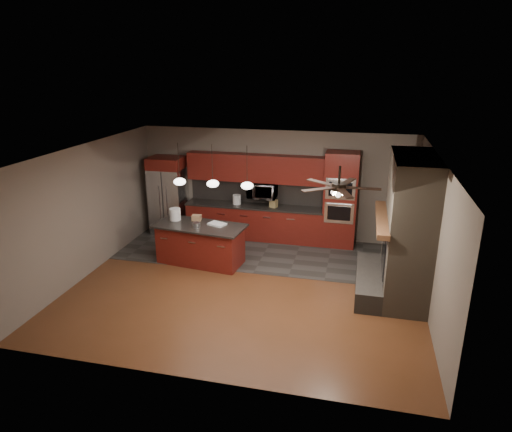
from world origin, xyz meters
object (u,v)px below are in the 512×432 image
(kitchen_island, at_px, (200,244))
(counter_box, at_px, (274,203))
(paint_tray, at_px, (217,224))
(refrigerator, at_px, (168,195))
(counter_bucket, at_px, (237,199))
(white_bucket, at_px, (175,214))
(paint_can, at_px, (196,225))
(microwave, at_px, (262,190))
(oven_tower, at_px, (340,200))
(cardboard_box, at_px, (197,218))

(kitchen_island, relative_size, counter_box, 10.72)
(kitchen_island, distance_m, paint_tray, 0.61)
(refrigerator, height_order, counter_bucket, refrigerator)
(white_bucket, bearing_deg, paint_can, -28.01)
(microwave, relative_size, white_bucket, 2.64)
(kitchen_island, xyz_separation_m, paint_can, (-0.02, -0.13, 0.51))
(counter_bucket, bearing_deg, paint_can, -101.69)
(microwave, height_order, paint_tray, microwave)
(kitchen_island, relative_size, paint_can, 13.04)
(paint_can, bearing_deg, white_bucket, 151.99)
(counter_bucket, bearing_deg, counter_box, -2.92)
(microwave, xyz_separation_m, white_bucket, (-1.71, -1.64, -0.24))
(refrigerator, relative_size, counter_box, 10.35)
(paint_can, height_order, counter_bucket, counter_bucket)
(oven_tower, bearing_deg, cardboard_box, -154.67)
(refrigerator, height_order, counter_box, refrigerator)
(paint_tray, relative_size, counter_box, 1.89)
(white_bucket, distance_m, counter_bucket, 1.90)
(refrigerator, relative_size, white_bucket, 7.46)
(microwave, relative_size, kitchen_island, 0.34)
(counter_box, bearing_deg, white_bucket, -122.39)
(white_bucket, relative_size, paint_can, 1.69)
(paint_can, distance_m, cardboard_box, 0.44)
(microwave, height_order, white_bucket, microwave)
(counter_bucket, bearing_deg, kitchen_island, -101.81)
(kitchen_island, distance_m, cardboard_box, 0.62)
(microwave, relative_size, refrigerator, 0.35)
(paint_tray, relative_size, cardboard_box, 1.81)
(white_bucket, bearing_deg, kitchen_island, -17.42)
(oven_tower, xyz_separation_m, paint_tray, (-2.64, -1.68, -0.25))
(counter_bucket, distance_m, counter_box, 0.98)
(paint_tray, bearing_deg, oven_tower, 54.13)
(white_bucket, distance_m, counter_box, 2.54)
(cardboard_box, xyz_separation_m, counter_bucket, (0.55, 1.51, 0.04))
(counter_box, bearing_deg, kitchen_island, -107.34)
(paint_tray, height_order, counter_box, counter_box)
(paint_can, height_order, paint_tray, paint_can)
(paint_can, xyz_separation_m, counter_box, (1.38, 1.88, 0.03))
(oven_tower, height_order, refrigerator, oven_tower)
(white_bucket, height_order, paint_can, white_bucket)
(kitchen_island, bearing_deg, counter_bucket, 85.14)
(white_bucket, xyz_separation_m, counter_box, (2.03, 1.54, -0.06))
(refrigerator, xyz_separation_m, counter_bucket, (1.87, 0.08, -0.01))
(refrigerator, xyz_separation_m, kitchen_island, (1.50, -1.71, -0.57))
(microwave, distance_m, counter_box, 0.45)
(oven_tower, bearing_deg, paint_tray, -147.47)
(paint_tray, bearing_deg, microwave, 90.79)
(kitchen_island, height_order, counter_bucket, counter_bucket)
(kitchen_island, height_order, paint_tray, paint_tray)
(counter_box, bearing_deg, counter_bucket, -162.44)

